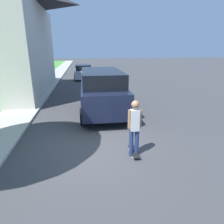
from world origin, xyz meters
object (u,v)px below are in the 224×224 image
car_down_street (84,72)px  skateboard (134,152)px  skateboarder (135,126)px  suv_parked (102,90)px

car_down_street → skateboard: car_down_street is taller
car_down_street → skateboarder: size_ratio=2.61×
skateboarder → skateboard: skateboarder is taller
suv_parked → car_down_street: bearing=94.0°
suv_parked → skateboard: bearing=-82.3°
car_down_street → skateboarder: skateboarder is taller
skateboarder → skateboard: 0.88m
suv_parked → skateboarder: (0.55, -4.33, -0.19)m
suv_parked → skateboard: size_ratio=5.91×
suv_parked → car_down_street: (-0.84, 12.05, -0.44)m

